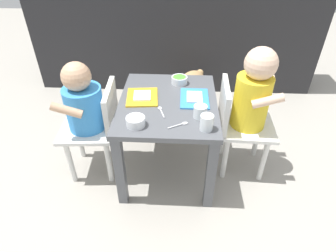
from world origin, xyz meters
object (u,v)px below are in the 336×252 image
(food_tray_left, at_px, (142,97))
(water_cup_left, at_px, (200,112))
(spoon_by_right_tray, at_px, (161,111))
(water_cup_right, at_px, (207,123))
(seated_child_left, at_px, (87,107))
(dining_table, at_px, (168,115))
(dog, at_px, (188,87))
(spoon_by_left_tray, at_px, (180,125))
(seated_child_right, at_px, (250,99))
(veggie_bowl_near, at_px, (179,80))
(food_tray_right, at_px, (195,98))
(cereal_bowl_right_side, at_px, (136,121))

(food_tray_left, height_order, water_cup_left, water_cup_left)
(food_tray_left, bearing_deg, spoon_by_right_tray, -49.08)
(water_cup_right, bearing_deg, seated_child_left, 161.93)
(dining_table, relative_size, food_tray_left, 3.04)
(seated_child_left, relative_size, dog, 1.61)
(water_cup_right, distance_m, spoon_by_left_tray, 0.12)
(food_tray_left, xyz_separation_m, spoon_by_right_tray, (0.10, -0.12, -0.00))
(food_tray_left, bearing_deg, seated_child_right, 0.09)
(spoon_by_right_tray, bearing_deg, dog, 77.85)
(seated_child_left, height_order, spoon_by_left_tray, seated_child_left)
(dining_table, relative_size, dog, 1.47)
(dog, relative_size, food_tray_left, 2.07)
(veggie_bowl_near, bearing_deg, seated_child_left, -153.59)
(seated_child_right, height_order, food_tray_left, seated_child_right)
(food_tray_right, height_order, cereal_bowl_right_side, cereal_bowl_right_side)
(water_cup_left, distance_m, spoon_by_left_tray, 0.11)
(dining_table, xyz_separation_m, food_tray_right, (0.13, 0.03, 0.09))
(seated_child_right, bearing_deg, water_cup_left, -148.12)
(food_tray_left, relative_size, cereal_bowl_right_side, 2.34)
(veggie_bowl_near, bearing_deg, dog, 80.59)
(spoon_by_left_tray, bearing_deg, veggie_bowl_near, 91.47)
(dining_table, xyz_separation_m, dog, (0.11, 0.56, -0.14))
(food_tray_left, distance_m, water_cup_right, 0.39)
(seated_child_left, distance_m, cereal_bowl_right_side, 0.33)
(seated_child_left, distance_m, dog, 0.81)
(dining_table, height_order, veggie_bowl_near, veggie_bowl_near)
(food_tray_left, bearing_deg, dog, 65.49)
(spoon_by_left_tray, bearing_deg, dining_table, 107.25)
(water_cup_right, bearing_deg, food_tray_right, 99.82)
(veggie_bowl_near, height_order, cereal_bowl_right_side, cereal_bowl_right_side)
(seated_child_left, height_order, veggie_bowl_near, seated_child_left)
(spoon_by_right_tray, bearing_deg, water_cup_left, -11.70)
(seated_child_left, xyz_separation_m, spoon_by_left_tray, (0.46, -0.16, 0.03))
(food_tray_right, relative_size, spoon_by_left_tray, 2.12)
(food_tray_left, distance_m, water_cup_left, 0.32)
(water_cup_right, distance_m, cereal_bowl_right_side, 0.30)
(seated_child_right, bearing_deg, food_tray_right, -179.82)
(seated_child_right, bearing_deg, seated_child_left, -175.62)
(seated_child_right, bearing_deg, spoon_by_right_tray, -164.42)
(seated_child_left, relative_size, food_tray_left, 3.32)
(seated_child_left, height_order, water_cup_right, seated_child_left)
(seated_child_right, distance_m, food_tray_right, 0.27)
(dog, distance_m, veggie_bowl_near, 0.45)
(food_tray_left, xyz_separation_m, cereal_bowl_right_side, (0.00, -0.24, 0.02))
(seated_child_left, bearing_deg, seated_child_right, 4.38)
(food_tray_right, bearing_deg, seated_child_left, -173.49)
(dining_table, distance_m, seated_child_right, 0.41)
(dog, xyz_separation_m, water_cup_right, (0.06, -0.78, 0.25))
(seated_child_right, height_order, water_cup_right, seated_child_right)
(food_tray_right, distance_m, veggie_bowl_near, 0.18)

